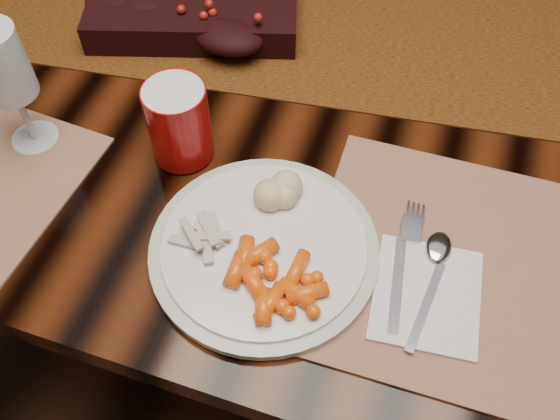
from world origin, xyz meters
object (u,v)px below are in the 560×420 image
(wine_glass, at_px, (13,90))
(placemat_main, at_px, (501,279))
(centerpiece, at_px, (193,6))
(red_cup, at_px, (179,123))
(dining_table, at_px, (326,226))
(mashed_potatoes, at_px, (275,189))
(napkin, at_px, (427,295))
(baby_carrots, at_px, (272,280))
(dinner_plate, at_px, (264,248))
(turkey_shreds, at_px, (196,233))

(wine_glass, bearing_deg, placemat_main, -1.71)
(centerpiece, bearing_deg, red_cup, -70.20)
(dining_table, relative_size, mashed_potatoes, 24.96)
(placemat_main, xyz_separation_m, wine_glass, (-0.65, 0.02, 0.09))
(mashed_potatoes, bearing_deg, wine_glass, 179.40)
(dining_table, height_order, wine_glass, wine_glass)
(dining_table, distance_m, napkin, 0.53)
(baby_carrots, bearing_deg, dinner_plate, 120.00)
(placemat_main, bearing_deg, dining_table, 135.42)
(turkey_shreds, bearing_deg, centerpiece, 113.55)
(centerpiece, distance_m, mashed_potatoes, 0.39)
(turkey_shreds, height_order, napkin, turkey_shreds)
(placemat_main, distance_m, red_cup, 0.45)
(centerpiece, distance_m, dinner_plate, 0.46)
(placemat_main, distance_m, mashed_potatoes, 0.30)
(dinner_plate, bearing_deg, red_cup, 143.33)
(baby_carrots, bearing_deg, turkey_shreds, 163.41)
(mashed_potatoes, distance_m, napkin, 0.23)
(baby_carrots, height_order, turkey_shreds, baby_carrots)
(dining_table, height_order, mashed_potatoes, mashed_potatoes)
(mashed_potatoes, xyz_separation_m, napkin, (0.21, -0.07, -0.03))
(dining_table, bearing_deg, mashed_potatoes, -95.49)
(baby_carrots, bearing_deg, napkin, 16.38)
(placemat_main, distance_m, wine_glass, 0.66)
(dining_table, distance_m, red_cup, 0.51)
(red_cup, bearing_deg, baby_carrots, -41.65)
(centerpiece, distance_m, wine_glass, 0.33)
(dining_table, relative_size, centerpiece, 5.43)
(turkey_shreds, distance_m, napkin, 0.28)
(red_cup, bearing_deg, napkin, -17.70)
(turkey_shreds, distance_m, wine_glass, 0.31)
(placemat_main, height_order, dinner_plate, dinner_plate)
(dining_table, bearing_deg, dinner_plate, -92.33)
(dinner_plate, distance_m, wine_glass, 0.39)
(napkin, bearing_deg, dinner_plate, 175.53)
(dining_table, xyz_separation_m, wine_glass, (-0.38, -0.24, 0.47))
(centerpiece, height_order, baby_carrots, centerpiece)
(dinner_plate, height_order, turkey_shreds, turkey_shreds)
(dining_table, distance_m, placemat_main, 0.53)
(placemat_main, height_order, baby_carrots, baby_carrots)
(napkin, bearing_deg, wine_glass, 167.31)
(dining_table, relative_size, baby_carrots, 16.93)
(turkey_shreds, bearing_deg, placemat_main, 11.10)
(baby_carrots, distance_m, turkey_shreds, 0.11)
(dinner_plate, xyz_separation_m, turkey_shreds, (-0.08, -0.02, 0.02))
(mashed_potatoes, height_order, wine_glass, wine_glass)
(napkin, distance_m, wine_glass, 0.58)
(dining_table, height_order, placemat_main, placemat_main)
(wine_glass, bearing_deg, napkin, -7.22)
(mashed_potatoes, bearing_deg, centerpiece, 128.26)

